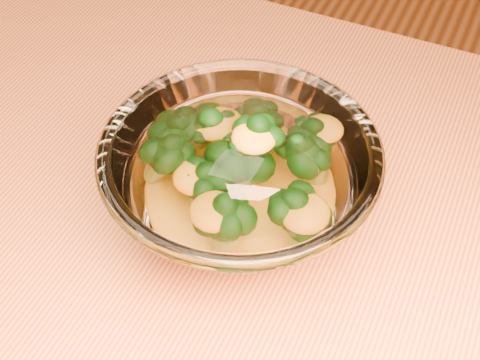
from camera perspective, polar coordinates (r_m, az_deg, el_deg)
name	(u,v)px	position (r m, az deg, el deg)	size (l,w,h in m)	color
table	(252,323)	(0.69, 1.01, -12.13)	(1.20, 0.80, 0.75)	#C76C3B
glass_bowl	(240,184)	(0.60, 0.00, -0.34)	(0.24, 0.24, 0.11)	white
cheese_sauce	(240,201)	(0.61, 0.00, -1.77)	(0.12, 0.12, 0.03)	yellow
broccoli_heap	(240,164)	(0.59, 0.02, 1.40)	(0.19, 0.17, 0.08)	black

